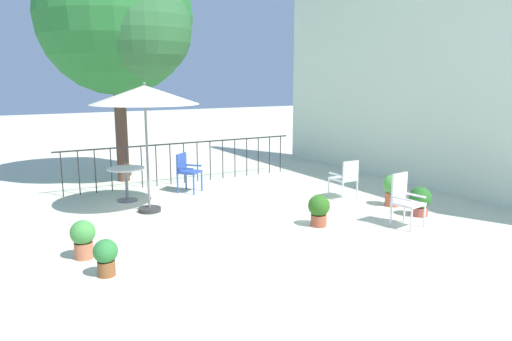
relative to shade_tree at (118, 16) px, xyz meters
name	(u,v)px	position (x,y,z in m)	size (l,w,h in m)	color
ground_plane	(246,213)	(4.12, 1.20, -4.04)	(60.00, 60.00, 0.00)	beige
villa_facade	(428,73)	(4.12, 6.08, -1.34)	(10.61, 0.30, 5.40)	silver
terrace_railing	(184,156)	(0.95, 1.20, -3.36)	(0.03, 6.06, 1.01)	black
shade_tree	(118,16)	(0.00, 0.00, 0.00)	(3.91, 3.72, 5.88)	brown
patio_umbrella_0	(145,96)	(3.07, -0.38, -1.80)	(2.04, 2.04, 2.50)	#2D2D2D
cafe_table_0	(126,178)	(2.02, -0.53, -3.54)	(0.77, 0.77, 0.71)	white
patio_chair_0	(346,177)	(4.20, 3.61, -3.55)	(0.50, 0.47, 0.85)	silver
patio_chair_1	(187,169)	(1.90, 0.88, -3.51)	(0.62, 0.62, 0.89)	#2D4AA0
patio_chair_2	(404,197)	(6.22, 3.22, -3.52)	(0.50, 0.50, 0.93)	white
potted_plant_0	(83,237)	(5.00, -1.98, -3.72)	(0.36, 0.36, 0.57)	#BD6947
potted_plant_1	(420,200)	(5.93, 3.96, -3.74)	(0.42, 0.42, 0.56)	#A4483C
potted_plant_2	(393,188)	(5.15, 4.04, -3.67)	(0.40, 0.40, 0.65)	#B9573A
potted_plant_3	(319,209)	(5.48, 1.91, -3.73)	(0.39, 0.39, 0.56)	#A65036
potted_plant_4	(106,255)	(5.80, -1.84, -3.76)	(0.32, 0.32, 0.50)	brown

